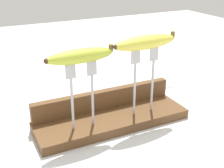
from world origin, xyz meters
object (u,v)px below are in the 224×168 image
(fork_stand_right, at_px, (144,76))
(banana_raised_right, at_px, (146,42))
(banana_raised_left, at_px, (81,56))
(fork_fallen_near, at_px, (144,91))
(fork_stand_left, at_px, (82,90))
(banana_chunk_near, at_px, (136,95))

(fork_stand_right, xyz_separation_m, banana_raised_right, (-0.00, -0.00, 0.10))
(banana_raised_left, bearing_deg, fork_stand_right, 0.00)
(fork_stand_right, bearing_deg, fork_fallen_near, 56.40)
(fork_stand_left, distance_m, fork_stand_right, 0.19)
(fork_stand_left, xyz_separation_m, banana_raised_left, (-0.00, -0.00, 0.09))
(banana_chunk_near, bearing_deg, banana_raised_left, -152.29)
(fork_stand_right, height_order, banana_chunk_near, fork_stand_right)
(banana_raised_right, distance_m, fork_fallen_near, 0.31)
(banana_raised_left, distance_m, banana_chunk_near, 0.34)
(banana_raised_left, xyz_separation_m, fork_fallen_near, (0.29, 0.16, -0.22))
(banana_raised_right, bearing_deg, fork_fallen_near, 56.39)
(fork_stand_right, relative_size, banana_raised_right, 0.94)
(fork_stand_left, bearing_deg, fork_fallen_near, 29.01)
(banana_raised_right, bearing_deg, banana_raised_left, 180.00)
(banana_raised_left, bearing_deg, banana_chunk_near, 27.71)
(fork_stand_right, distance_m, fork_fallen_near, 0.24)
(banana_raised_left, bearing_deg, banana_raised_right, -0.00)
(fork_stand_right, bearing_deg, fork_stand_left, 180.00)
(banana_raised_left, distance_m, banana_raised_right, 0.19)
(fork_stand_left, distance_m, banana_raised_right, 0.21)
(banana_chunk_near, bearing_deg, fork_stand_right, -112.55)
(fork_fallen_near, bearing_deg, fork_stand_right, -123.60)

